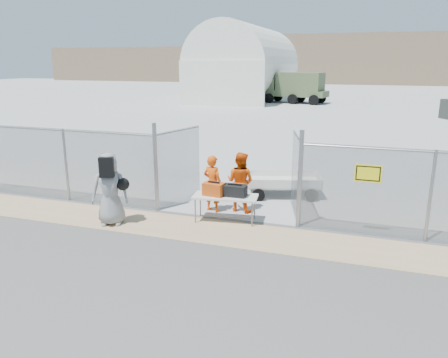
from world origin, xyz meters
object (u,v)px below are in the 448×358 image
(folding_table, at_px, (225,209))
(utility_trailer, at_px, (283,184))
(visitor, at_px, (110,189))
(security_worker_left, at_px, (213,184))
(security_worker_right, at_px, (240,182))

(folding_table, height_order, utility_trailer, folding_table)
(visitor, distance_m, utility_trailer, 5.45)
(utility_trailer, bearing_deg, folding_table, -126.00)
(visitor, bearing_deg, folding_table, -0.60)
(folding_table, distance_m, utility_trailer, 2.98)
(security_worker_left, bearing_deg, security_worker_right, -143.55)
(folding_table, xyz_separation_m, visitor, (-2.75, -1.12, 0.59))
(security_worker_left, bearing_deg, visitor, 54.05)
(security_worker_left, bearing_deg, utility_trailer, -112.22)
(security_worker_right, distance_m, utility_trailer, 2.10)
(security_worker_right, height_order, visitor, visitor)
(folding_table, relative_size, visitor, 0.89)
(security_worker_right, relative_size, utility_trailer, 0.58)
(security_worker_right, height_order, utility_trailer, security_worker_right)
(utility_trailer, bearing_deg, security_worker_left, -143.10)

